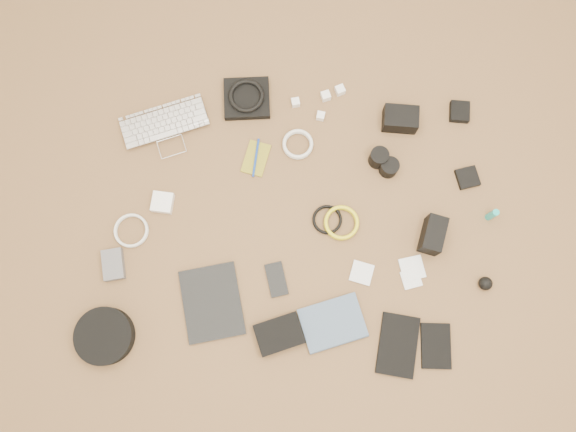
{
  "coord_description": "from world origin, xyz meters",
  "views": [
    {
      "loc": [
        -0.01,
        -0.4,
        1.97
      ],
      "look_at": [
        -0.02,
        0.03,
        0.02
      ],
      "focal_mm": 35.0,
      "sensor_mm": 36.0,
      "label": 1
    }
  ],
  "objects_px": {
    "dslr_camera": "(400,119)",
    "paperback": "(340,345)",
    "tablet": "(212,303)",
    "phone": "(276,279)",
    "laptop": "(168,133)",
    "headphone_case": "(105,336)"
  },
  "relations": [
    {
      "from": "dslr_camera",
      "to": "tablet",
      "type": "relative_size",
      "value": 0.49
    },
    {
      "from": "tablet",
      "to": "paperback",
      "type": "height_order",
      "value": "paperback"
    },
    {
      "from": "dslr_camera",
      "to": "tablet",
      "type": "distance_m",
      "value": 0.95
    },
    {
      "from": "dslr_camera",
      "to": "phone",
      "type": "height_order",
      "value": "dslr_camera"
    },
    {
      "from": "laptop",
      "to": "paperback",
      "type": "height_order",
      "value": "laptop"
    },
    {
      "from": "tablet",
      "to": "paperback",
      "type": "xyz_separation_m",
      "value": [
        0.44,
        -0.14,
        0.0
      ]
    },
    {
      "from": "dslr_camera",
      "to": "headphone_case",
      "type": "relative_size",
      "value": 0.64
    },
    {
      "from": "dslr_camera",
      "to": "paperback",
      "type": "xyz_separation_m",
      "value": [
        -0.22,
        -0.82,
        -0.03
      ]
    },
    {
      "from": "tablet",
      "to": "phone",
      "type": "height_order",
      "value": "tablet"
    },
    {
      "from": "headphone_case",
      "to": "tablet",
      "type": "bearing_deg",
      "value": 18.67
    },
    {
      "from": "dslr_camera",
      "to": "tablet",
      "type": "height_order",
      "value": "dslr_camera"
    },
    {
      "from": "phone",
      "to": "tablet",
      "type": "bearing_deg",
      "value": -173.29
    },
    {
      "from": "paperback",
      "to": "phone",
      "type": "bearing_deg",
      "value": 26.93
    },
    {
      "from": "phone",
      "to": "headphone_case",
      "type": "xyz_separation_m",
      "value": [
        -0.58,
        -0.2,
        0.02
      ]
    },
    {
      "from": "phone",
      "to": "paperback",
      "type": "height_order",
      "value": "paperback"
    },
    {
      "from": "headphone_case",
      "to": "paperback",
      "type": "xyz_separation_m",
      "value": [
        0.8,
        -0.02,
        -0.02
      ]
    },
    {
      "from": "phone",
      "to": "headphone_case",
      "type": "relative_size",
      "value": 0.61
    },
    {
      "from": "headphone_case",
      "to": "paperback",
      "type": "bearing_deg",
      "value": -1.17
    },
    {
      "from": "dslr_camera",
      "to": "paperback",
      "type": "relative_size",
      "value": 0.59
    },
    {
      "from": "laptop",
      "to": "dslr_camera",
      "type": "relative_size",
      "value": 2.55
    },
    {
      "from": "tablet",
      "to": "paperback",
      "type": "relative_size",
      "value": 1.21
    },
    {
      "from": "laptop",
      "to": "tablet",
      "type": "xyz_separation_m",
      "value": [
        0.19,
        -0.62,
        -0.01
      ]
    }
  ]
}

